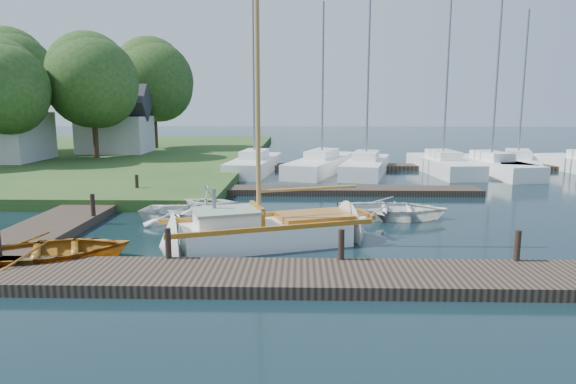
{
  "coord_description": "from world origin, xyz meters",
  "views": [
    {
      "loc": [
        0.44,
        -17.83,
        4.28
      ],
      "look_at": [
        0.0,
        0.0,
        1.2
      ],
      "focal_mm": 32.0,
      "sensor_mm": 36.0,
      "label": 1
    }
  ],
  "objects_px": {
    "marina_boat_2": "(366,165)",
    "marina_boat_5": "(517,163)",
    "marina_boat_4": "(491,165)",
    "tree_4": "(10,76)",
    "mooring_post_2": "(341,244)",
    "dinghy": "(46,248)",
    "tree_3": "(92,81)",
    "sailboat": "(271,234)",
    "tree_2": "(3,88)",
    "marina_boat_0": "(255,163)",
    "tree_7": "(153,80)",
    "mooring_post_5": "(137,183)",
    "tender_a": "(194,210)",
    "marina_boat_1": "(322,163)",
    "marina_boat_3": "(443,164)",
    "mooring_post_1": "(168,243)",
    "mooring_post_4": "(93,205)",
    "house_c": "(115,126)",
    "tender_b": "(210,199)",
    "mooring_post_3": "(517,245)",
    "tender_c": "(392,207)"
  },
  "relations": [
    {
      "from": "mooring_post_2",
      "to": "mooring_post_4",
      "type": "height_order",
      "value": "same"
    },
    {
      "from": "mooring_post_3",
      "to": "tender_c",
      "type": "bearing_deg",
      "value": 108.56
    },
    {
      "from": "mooring_post_2",
      "to": "mooring_post_3",
      "type": "relative_size",
      "value": 1.0
    },
    {
      "from": "house_c",
      "to": "tree_2",
      "type": "bearing_deg",
      "value": -116.7
    },
    {
      "from": "marina_boat_5",
      "to": "tender_c",
      "type": "bearing_deg",
      "value": 162.07
    },
    {
      "from": "mooring_post_3",
      "to": "tender_b",
      "type": "relative_size",
      "value": 0.35
    },
    {
      "from": "mooring_post_1",
      "to": "tree_3",
      "type": "bearing_deg",
      "value": 115.51
    },
    {
      "from": "mooring_post_4",
      "to": "marina_boat_4",
      "type": "relative_size",
      "value": 0.08
    },
    {
      "from": "marina_boat_5",
      "to": "marina_boat_4",
      "type": "bearing_deg",
      "value": 137.86
    },
    {
      "from": "tree_2",
      "to": "tree_3",
      "type": "relative_size",
      "value": 0.89
    },
    {
      "from": "dinghy",
      "to": "marina_boat_3",
      "type": "relative_size",
      "value": 0.4
    },
    {
      "from": "tender_b",
      "to": "tree_4",
      "type": "xyz_separation_m",
      "value": [
        -18.89,
        20.2,
        5.76
      ]
    },
    {
      "from": "mooring_post_1",
      "to": "tree_7",
      "type": "relative_size",
      "value": 0.09
    },
    {
      "from": "house_c",
      "to": "tree_7",
      "type": "relative_size",
      "value": 0.56
    },
    {
      "from": "tender_b",
      "to": "marina_boat_1",
      "type": "bearing_deg",
      "value": -7.14
    },
    {
      "from": "house_c",
      "to": "tree_2",
      "type": "distance_m",
      "value": 9.29
    },
    {
      "from": "marina_boat_4",
      "to": "tree_4",
      "type": "distance_m",
      "value": 35.58
    },
    {
      "from": "marina_boat_2",
      "to": "marina_boat_5",
      "type": "relative_size",
      "value": 1.07
    },
    {
      "from": "marina_boat_1",
      "to": "marina_boat_5",
      "type": "xyz_separation_m",
      "value": [
        12.34,
        0.19,
        0.0
      ]
    },
    {
      "from": "mooring_post_1",
      "to": "marina_boat_5",
      "type": "distance_m",
      "value": 26.09
    },
    {
      "from": "marina_boat_0",
      "to": "tree_4",
      "type": "distance_m",
      "value": 21.83
    },
    {
      "from": "marina_boat_0",
      "to": "tree_4",
      "type": "relative_size",
      "value": 1.15
    },
    {
      "from": "mooring_post_1",
      "to": "marina_boat_1",
      "type": "relative_size",
      "value": 0.08
    },
    {
      "from": "marina_boat_0",
      "to": "marina_boat_1",
      "type": "relative_size",
      "value": 1.07
    },
    {
      "from": "mooring_post_2",
      "to": "tree_2",
      "type": "xyz_separation_m",
      "value": [
        -19.5,
        19.05,
        4.55
      ]
    },
    {
      "from": "sailboat",
      "to": "tree_7",
      "type": "distance_m",
      "value": 31.4
    },
    {
      "from": "marina_boat_0",
      "to": "tree_4",
      "type": "xyz_separation_m",
      "value": [
        -19.54,
        7.83,
        5.8
      ]
    },
    {
      "from": "marina_boat_4",
      "to": "tender_c",
      "type": "bearing_deg",
      "value": 135.21
    },
    {
      "from": "marina_boat_4",
      "to": "mooring_post_5",
      "type": "bearing_deg",
      "value": 102.96
    },
    {
      "from": "marina_boat_0",
      "to": "tree_7",
      "type": "distance_m",
      "value": 16.21
    },
    {
      "from": "tender_a",
      "to": "tender_c",
      "type": "height_order",
      "value": "tender_c"
    },
    {
      "from": "mooring_post_4",
      "to": "marina_boat_2",
      "type": "distance_m",
      "value": 17.67
    },
    {
      "from": "sailboat",
      "to": "tree_7",
      "type": "bearing_deg",
      "value": 92.42
    },
    {
      "from": "marina_boat_2",
      "to": "tree_7",
      "type": "distance_m",
      "value": 21.45
    },
    {
      "from": "marina_boat_3",
      "to": "tender_a",
      "type": "bearing_deg",
      "value": 131.23
    },
    {
      "from": "mooring_post_1",
      "to": "tree_7",
      "type": "bearing_deg",
      "value": 106.16
    },
    {
      "from": "marina_boat_1",
      "to": "marina_boat_3",
      "type": "bearing_deg",
      "value": -73.59
    },
    {
      "from": "tender_a",
      "to": "marina_boat_1",
      "type": "distance_m",
      "value": 14.83
    },
    {
      "from": "mooring_post_3",
      "to": "mooring_post_4",
      "type": "height_order",
      "value": "same"
    },
    {
      "from": "dinghy",
      "to": "tree_3",
      "type": "distance_m",
      "value": 24.58
    },
    {
      "from": "tender_c",
      "to": "marina_boat_5",
      "type": "distance_m",
      "value": 16.88
    },
    {
      "from": "mooring_post_1",
      "to": "mooring_post_2",
      "type": "xyz_separation_m",
      "value": [
        4.5,
        0.0,
        0.0
      ]
    },
    {
      "from": "mooring_post_5",
      "to": "tender_a",
      "type": "bearing_deg",
      "value": -51.21
    },
    {
      "from": "marina_boat_3",
      "to": "marina_boat_5",
      "type": "xyz_separation_m",
      "value": [
        4.82,
        0.52,
        -0.01
      ]
    },
    {
      "from": "sailboat",
      "to": "marina_boat_2",
      "type": "height_order",
      "value": "marina_boat_2"
    },
    {
      "from": "mooring_post_3",
      "to": "marina_boat_0",
      "type": "height_order",
      "value": "marina_boat_0"
    },
    {
      "from": "tree_2",
      "to": "tree_4",
      "type": "relative_size",
      "value": 0.81
    },
    {
      "from": "marina_boat_0",
      "to": "marina_boat_3",
      "type": "relative_size",
      "value": 1.02
    },
    {
      "from": "marina_boat_5",
      "to": "mooring_post_2",
      "type": "bearing_deg",
      "value": 166.69
    },
    {
      "from": "mooring_post_2",
      "to": "mooring_post_4",
      "type": "relative_size",
      "value": 1.0
    }
  ]
}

